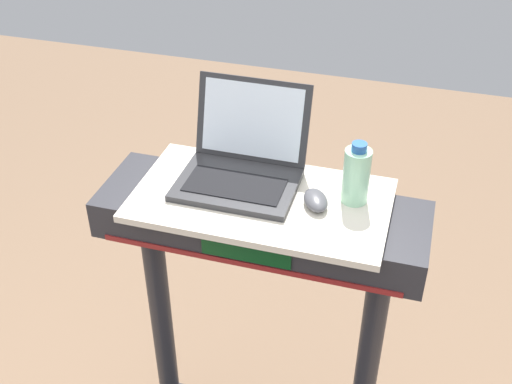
% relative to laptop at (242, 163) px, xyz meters
% --- Properties ---
extents(desk_board, '(0.68, 0.38, 0.02)m').
position_rel_laptop_xyz_m(desk_board, '(0.08, -0.07, -0.06)').
color(desk_board, beige).
rests_on(desk_board, treadmill_base).
extents(laptop, '(0.32, 0.30, 0.24)m').
position_rel_laptop_xyz_m(laptop, '(0.00, 0.00, 0.00)').
color(laptop, '#2D2D30').
rests_on(laptop, desk_board).
extents(computer_mouse, '(0.10, 0.12, 0.03)m').
position_rel_laptop_xyz_m(computer_mouse, '(0.22, -0.07, -0.03)').
color(computer_mouse, '#4C4C51').
rests_on(computer_mouse, desk_board).
extents(water_bottle, '(0.07, 0.07, 0.17)m').
position_rel_laptop_xyz_m(water_bottle, '(0.31, -0.02, 0.03)').
color(water_bottle, '#9EDBB2').
rests_on(water_bottle, desk_board).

